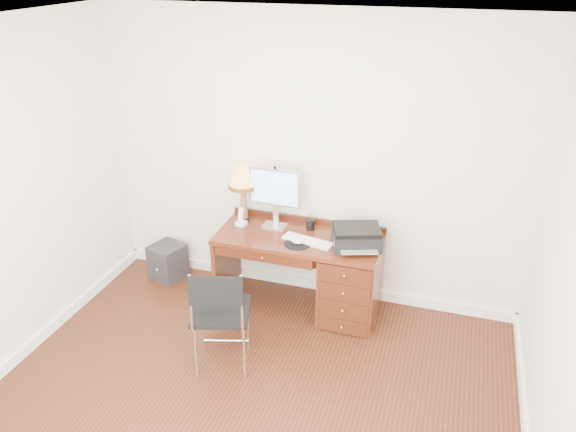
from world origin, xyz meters
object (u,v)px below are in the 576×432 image
(desk, at_px, (332,274))
(phone, at_px, (241,220))
(equipment_box, at_px, (168,261))
(chair, at_px, (217,309))
(printer, at_px, (357,237))
(leg_lamp, at_px, (243,180))
(monitor, at_px, (275,191))

(desk, relative_size, phone, 8.27)
(equipment_box, bearing_deg, phone, 14.70)
(chair, xyz_separation_m, equipment_box, (-1.09, 1.15, -0.40))
(desk, bearing_deg, equipment_box, 176.89)
(printer, height_order, equipment_box, printer)
(equipment_box, bearing_deg, leg_lamp, 22.80)
(printer, xyz_separation_m, equipment_box, (-1.98, 0.12, -0.66))
(chair, height_order, equipment_box, chair)
(leg_lamp, bearing_deg, monitor, -4.77)
(leg_lamp, height_order, chair, leg_lamp)
(printer, xyz_separation_m, phone, (-1.12, 0.08, -0.04))
(monitor, height_order, chair, monitor)
(leg_lamp, bearing_deg, printer, -9.88)
(leg_lamp, bearing_deg, equipment_box, -175.03)
(desk, height_order, monitor, monitor)
(printer, xyz_separation_m, chair, (-0.89, -1.02, -0.26))
(phone, height_order, equipment_box, phone)
(chair, bearing_deg, printer, 31.96)
(phone, distance_m, chair, 1.14)
(phone, height_order, chair, chair)
(desk, relative_size, leg_lamp, 2.68)
(desk, xyz_separation_m, equipment_box, (-1.77, 0.10, -0.23))
(monitor, bearing_deg, leg_lamp, 176.99)
(monitor, bearing_deg, desk, -11.60)
(desk, height_order, phone, phone)
(desk, distance_m, monitor, 0.93)
(desk, height_order, chair, chair)
(desk, distance_m, printer, 0.48)
(leg_lamp, xyz_separation_m, chair, (0.25, -1.22, -0.58))
(leg_lamp, bearing_deg, phone, -80.80)
(printer, distance_m, phone, 1.12)
(desk, bearing_deg, phone, 176.91)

